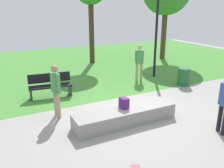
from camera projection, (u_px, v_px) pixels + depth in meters
ground_plane at (130, 113)px, 7.82m from camera, size 28.00×28.00×0.00m
grass_lawn at (64, 65)px, 14.34m from camera, size 26.60×12.63×0.01m
concrete_ledge at (125, 116)px, 7.10m from camera, size 3.17×0.75×0.44m
backpack_on_ledge at (124, 103)px, 7.07m from camera, size 0.24×0.31×0.32m
skater_watching at (56, 87)px, 7.27m from camera, size 0.24×0.43×1.68m
park_bench_center_lawn at (50, 85)px, 9.09m from camera, size 1.64×0.64×0.91m
lamp_post at (157, 21)px, 11.11m from camera, size 0.28×0.28×4.47m
trash_bin at (183, 77)px, 10.48m from camera, size 0.52×0.52×0.78m
pedestrian_with_backpack at (139, 59)px, 11.00m from camera, size 0.43×0.38×1.69m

